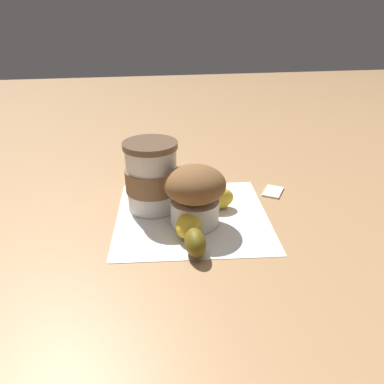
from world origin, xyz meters
The scene contains 6 objects.
ground_plane centered at (0.00, 0.00, 0.00)m, with size 3.00×3.00×0.00m, color #A87C51.
paper_napkin centered at (0.00, 0.00, 0.00)m, with size 0.26×0.26×0.00m, color white.
coffee_cup centered at (-0.06, 0.04, 0.06)m, with size 0.09×0.09×0.12m.
muffin centered at (0.00, -0.03, 0.06)m, with size 0.10×0.10×0.10m.
banana centered at (0.01, -0.04, 0.02)m, with size 0.12×0.17×0.04m.
sugar_packet centered at (0.17, 0.06, 0.00)m, with size 0.05×0.03×0.01m, color white.
Camera 1 is at (-0.09, -0.55, 0.32)m, focal length 35.00 mm.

